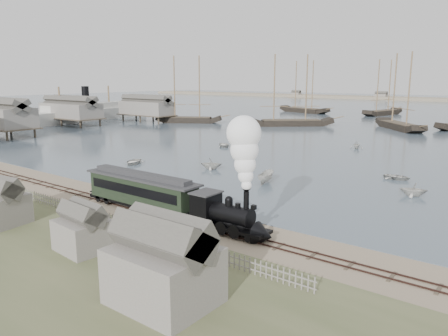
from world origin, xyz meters
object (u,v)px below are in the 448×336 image
Objects in this scene: beached_dinghy at (153,198)px; steamship at (86,103)px; passenger_coach at (142,190)px; locomotive at (239,184)px.

beached_dinghy is 99.83m from steamship.
passenger_coach is 3.91m from beached_dinghy.
beached_dinghy is (-1.60, 3.05, -1.85)m from passenger_coach.
steamship is (-98.97, 54.93, 0.81)m from locomotive.
locomotive is 12.46m from passenger_coach.
steamship reaches higher than locomotive.
steamship is (-86.75, 54.93, 3.24)m from passenger_coach.
locomotive is 0.20× the size of steamship.
beached_dinghy is (-13.82, 3.05, -4.28)m from locomotive.
locomotive is at bearing 0.00° from passenger_coach.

